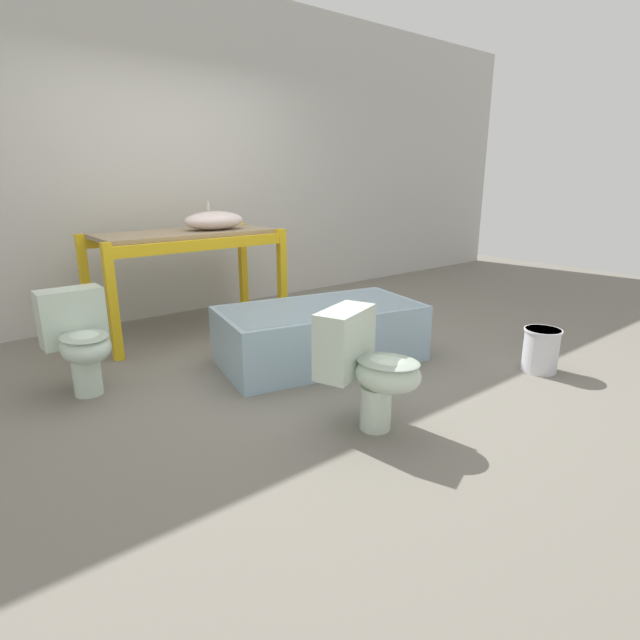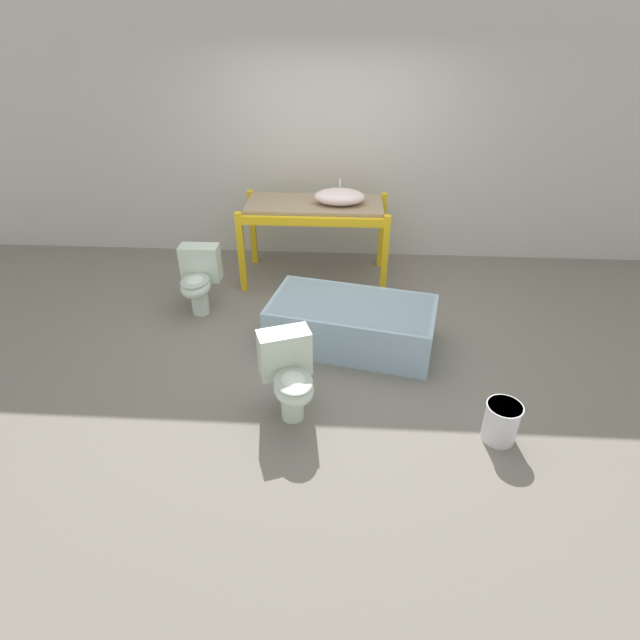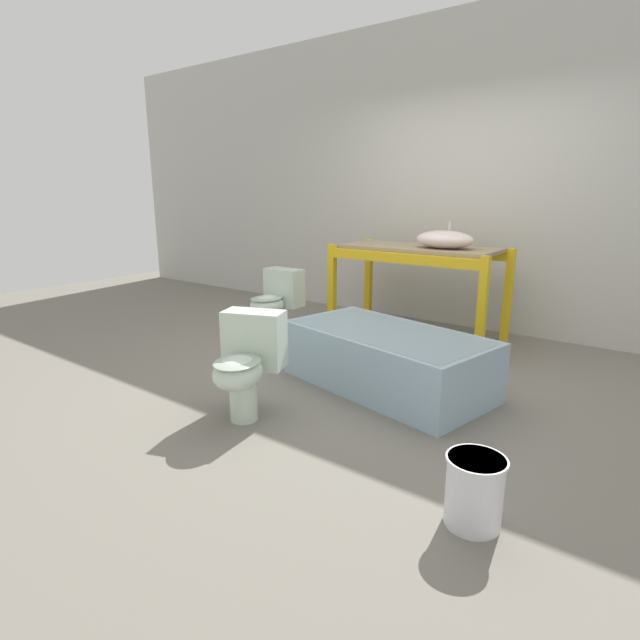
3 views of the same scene
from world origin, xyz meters
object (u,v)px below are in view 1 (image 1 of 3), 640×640
toilet_far (79,336)px  bucket_white (541,349)px  bathtub_main (321,329)px  toilet_near (366,362)px  sink_basin (214,220)px

toilet_far → bucket_white: toilet_far is taller
toilet_far → bucket_white: (2.70, -1.73, -0.22)m
bucket_white → bathtub_main: bearing=133.0°
toilet_near → toilet_far: 1.89m
sink_basin → bucket_white: size_ratio=1.73×
sink_basin → toilet_near: 2.42m
bathtub_main → bucket_white: 1.63m
sink_basin → bathtub_main: 1.54m
bathtub_main → toilet_near: size_ratio=2.44×
toilet_near → bucket_white: toilet_near is taller
sink_basin → toilet_near: bearing=-97.7°
sink_basin → toilet_near: sink_basin is taller
toilet_near → sink_basin: bearing=61.7°
toilet_near → toilet_far: same height
toilet_far → toilet_near: bearing=-54.2°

